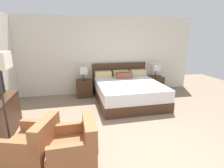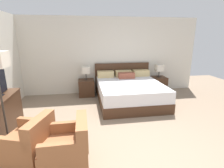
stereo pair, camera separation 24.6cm
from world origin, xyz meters
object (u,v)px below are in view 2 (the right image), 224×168
at_px(table_lamp_right, 159,68).
at_px(armchair_by_window, 28,144).
at_px(bed, 129,91).
at_px(nightstand_left, 87,88).
at_px(table_lamp_left, 86,70).
at_px(armchair_companion, 68,149).
at_px(nightstand_right, 158,84).

height_order(table_lamp_right, armchair_by_window, table_lamp_right).
distance_m(bed, nightstand_left, 1.46).
bearing_deg(table_lamp_right, nightstand_left, -179.97).
xyz_separation_m(table_lamp_left, armchair_companion, (-0.35, -3.24, -0.57)).
bearing_deg(table_lamp_right, armchair_by_window, -138.98).
height_order(table_lamp_left, table_lamp_right, same).
bearing_deg(table_lamp_left, bed, -30.65).
xyz_separation_m(table_lamp_left, armchair_by_window, (-0.97, -3.03, -0.57)).
bearing_deg(nightstand_left, armchair_companion, -96.24).
height_order(nightstand_right, table_lamp_left, table_lamp_left).
bearing_deg(nightstand_right, nightstand_left, 180.00).
distance_m(bed, table_lamp_right, 1.55).
bearing_deg(nightstand_right, bed, -149.39).
relative_size(table_lamp_left, armchair_companion, 0.57).
bearing_deg(table_lamp_left, nightstand_left, -90.00).
relative_size(table_lamp_left, armchair_by_window, 0.49).
distance_m(table_lamp_right, armchair_by_window, 4.66).
bearing_deg(nightstand_left, table_lamp_left, 90.00).
relative_size(nightstand_right, armchair_by_window, 0.62).
relative_size(nightstand_right, table_lamp_right, 1.26).
distance_m(nightstand_right, table_lamp_right, 0.59).
relative_size(bed, nightstand_left, 3.89).
bearing_deg(nightstand_right, armchair_by_window, -139.00).
bearing_deg(bed, armchair_by_window, -134.27).
xyz_separation_m(bed, nightstand_right, (1.26, 0.74, -0.05)).
xyz_separation_m(nightstand_right, armchair_companion, (-2.87, -3.24, 0.01)).
bearing_deg(armchair_by_window, nightstand_left, 72.18).
xyz_separation_m(nightstand_right, armchair_by_window, (-3.49, -3.03, 0.01)).
bearing_deg(nightstand_right, table_lamp_left, 179.97).
bearing_deg(bed, table_lamp_right, 30.66).
bearing_deg(nightstand_right, table_lamp_right, 90.00).
distance_m(nightstand_right, armchair_by_window, 4.62).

